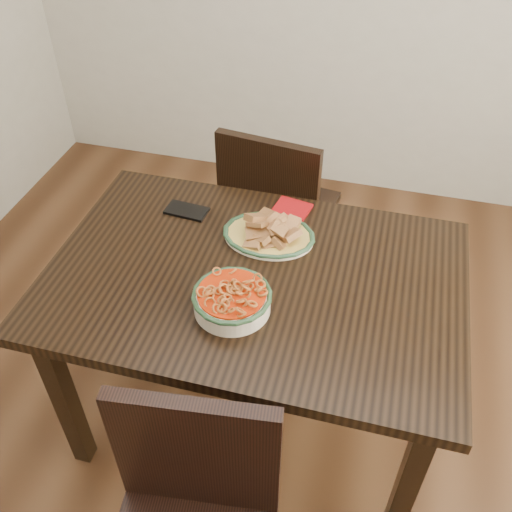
% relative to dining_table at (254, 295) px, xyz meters
% --- Properties ---
extents(floor, '(3.50, 3.50, 0.00)m').
position_rel_dining_table_xyz_m(floor, '(0.06, -0.07, -0.66)').
color(floor, '#3C2313').
rests_on(floor, ground).
extents(dining_table, '(1.30, 0.86, 0.75)m').
position_rel_dining_table_xyz_m(dining_table, '(0.00, 0.00, 0.00)').
color(dining_table, black).
rests_on(dining_table, ground).
extents(chair_far, '(0.47, 0.47, 0.89)m').
position_rel_dining_table_xyz_m(chair_far, '(-0.08, 0.67, -0.16)').
color(chair_far, black).
rests_on(chair_far, ground).
extents(fish_plate, '(0.30, 0.24, 0.11)m').
position_rel_dining_table_xyz_m(fish_plate, '(0.00, 0.18, 0.13)').
color(fish_plate, '#F2EACD').
rests_on(fish_plate, dining_table).
extents(noodle_bowl, '(0.23, 0.23, 0.08)m').
position_rel_dining_table_xyz_m(noodle_bowl, '(-0.03, -0.15, 0.13)').
color(noodle_bowl, '#EDE1C8').
rests_on(noodle_bowl, dining_table).
extents(smartphone, '(0.15, 0.09, 0.01)m').
position_rel_dining_table_xyz_m(smartphone, '(-0.31, 0.25, 0.09)').
color(smartphone, black).
rests_on(smartphone, dining_table).
extents(napkin, '(0.14, 0.12, 0.01)m').
position_rel_dining_table_xyz_m(napkin, '(0.04, 0.35, 0.10)').
color(napkin, '#9A0B0D').
rests_on(napkin, dining_table).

